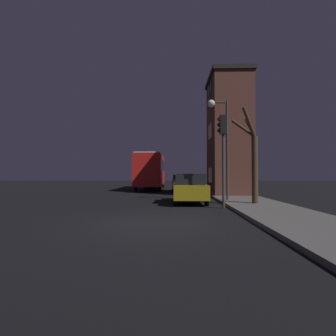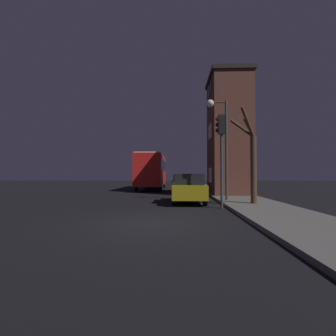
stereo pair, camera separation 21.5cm
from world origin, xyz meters
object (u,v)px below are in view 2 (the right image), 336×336
at_px(bare_tree, 252,160).
at_px(traffic_light, 221,141).
at_px(car_near_lane, 188,188).
at_px(streetlamp, 220,130).
at_px(bus, 152,169).
at_px(car_mid_lane, 182,183).

bearing_deg(bare_tree, traffic_light, -149.82).
distance_m(traffic_light, car_near_lane, 3.57).
bearing_deg(streetlamp, bare_tree, -52.76).
relative_size(bus, car_mid_lane, 2.60).
xyz_separation_m(bare_tree, car_mid_lane, (-3.30, 11.21, -1.49)).
distance_m(traffic_light, car_mid_lane, 12.52).
height_order(traffic_light, car_near_lane, traffic_light).
height_order(streetlamp, bus, streetlamp).
relative_size(traffic_light, bus, 0.42).
distance_m(bus, car_mid_lane, 5.04).
height_order(bare_tree, car_mid_lane, bare_tree).
distance_m(traffic_light, bus, 16.62).
distance_m(streetlamp, car_mid_lane, 10.23).
bearing_deg(car_mid_lane, car_near_lane, -89.02).
relative_size(streetlamp, traffic_light, 1.31).
height_order(streetlamp, bare_tree, streetlamp).
xyz_separation_m(bus, car_mid_lane, (3.16, -3.70, -1.34)).
xyz_separation_m(traffic_light, car_near_lane, (-1.42, 2.33, -2.30)).
relative_size(bus, car_near_lane, 2.48).
distance_m(streetlamp, bare_tree, 2.83).
bearing_deg(bare_tree, car_near_lane, 156.90).
bearing_deg(streetlamp, car_mid_lane, 101.84).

